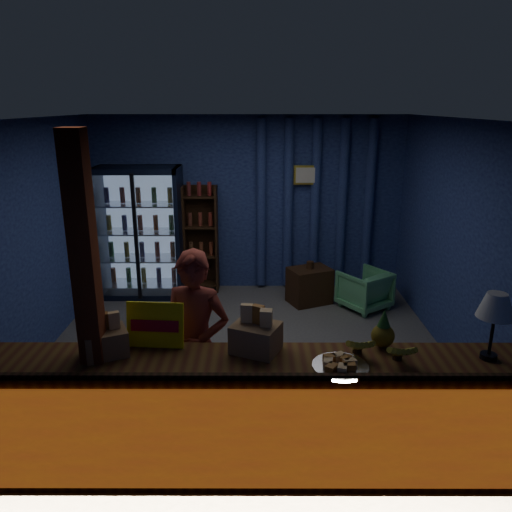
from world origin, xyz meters
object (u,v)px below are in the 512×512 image
Objects in this scene: green_chair at (364,290)px; shopkeeper at (196,345)px; pastry_tray at (340,365)px; table_lamp at (496,308)px.

shopkeeper is at bearing 18.78° from green_chair.
pastry_tray is 0.79× the size of table_lamp.
shopkeeper is 2.33m from table_lamp.
pastry_tray is (1.10, -0.62, 0.16)m from shopkeeper.
green_chair is 3.38m from table_lamp.
shopkeeper is 1.27m from pastry_tray.
pastry_tray is 1.18m from table_lamp.
table_lamp is (1.11, 0.14, 0.38)m from pastry_tray.
table_lamp is (2.21, -0.48, 0.54)m from shopkeeper.
shopkeeper reaches higher than green_chair.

